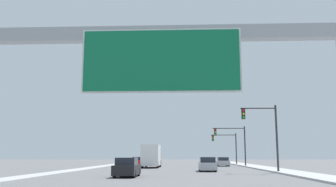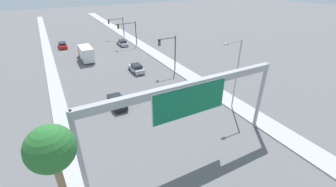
% 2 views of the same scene
% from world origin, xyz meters
% --- Properties ---
extents(sidewalk_right, '(3.00, 120.00, 0.15)m').
position_xyz_m(sidewalk_right, '(11.25, 60.00, 0.07)').
color(sidewalk_right, '#ACACAC').
rests_on(sidewalk_right, ground).
extents(median_strip_left, '(2.00, 120.00, 0.15)m').
position_xyz_m(median_strip_left, '(-10.75, 60.00, 0.07)').
color(median_strip_left, '#ACACAC').
rests_on(median_strip_left, ground).
extents(sign_gantry, '(20.32, 0.73, 7.99)m').
position_xyz_m(sign_gantry, '(0.00, 17.89, 6.56)').
color(sign_gantry, '#9EA0A5').
rests_on(sign_gantry, ground).
extents(car_mid_right, '(1.76, 4.40, 1.50)m').
position_xyz_m(car_mid_right, '(3.50, 40.89, 0.70)').
color(car_mid_right, '#A5A8AD').
rests_on(car_mid_right, ground).
extents(car_far_right, '(1.71, 4.45, 1.51)m').
position_xyz_m(car_far_right, '(-3.50, 30.35, 0.71)').
color(car_far_right, black).
rests_on(car_far_right, ground).
extents(car_near_center, '(1.80, 4.68, 1.38)m').
position_xyz_m(car_near_center, '(-7.00, 64.87, 0.66)').
color(car_near_center, red).
rests_on(car_near_center, ground).
extents(car_far_center, '(1.80, 4.59, 1.38)m').
position_xyz_m(car_far_center, '(7.00, 59.79, 0.66)').
color(car_far_center, '#A5A8AD').
rests_on(car_far_center, ground).
extents(truck_box_primary, '(2.31, 7.17, 3.08)m').
position_xyz_m(truck_box_primary, '(-3.50, 52.21, 1.57)').
color(truck_box_primary, red).
rests_on(truck_box_primary, ground).
extents(traffic_light_near_intersection, '(3.61, 0.32, 6.67)m').
position_xyz_m(traffic_light_near_intersection, '(9.19, 38.00, 4.41)').
color(traffic_light_near_intersection, '#2D2D30').
rests_on(traffic_light_near_intersection, ground).
extents(traffic_light_mid_block, '(4.95, 0.32, 6.06)m').
position_xyz_m(traffic_light_mid_block, '(8.65, 58.00, 4.14)').
color(traffic_light_mid_block, '#2D2D30').
rests_on(traffic_light_mid_block, ground).
extents(traffic_light_far_intersection, '(4.56, 0.32, 5.56)m').
position_xyz_m(traffic_light_far_intersection, '(8.72, 68.00, 3.80)').
color(traffic_light_far_intersection, '#2D2D30').
rests_on(traffic_light_far_intersection, ground).
extents(street_lamp_right, '(2.79, 0.28, 9.48)m').
position_xyz_m(street_lamp_right, '(10.02, 22.41, 5.56)').
color(street_lamp_right, '#9EA0A5').
rests_on(street_lamp_right, ground).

